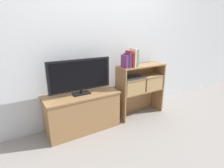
{
  "coord_description": "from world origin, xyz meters",
  "views": [
    {
      "loc": [
        -1.2,
        -1.83,
        1.31
      ],
      "look_at": [
        0.0,
        0.13,
        0.59
      ],
      "focal_mm": 28.0,
      "sensor_mm": 36.0,
      "label": 1
    }
  ],
  "objects_px": {
    "tv_stand": "(82,111)",
    "tv": "(80,76)",
    "storage_basket_left": "(132,85)",
    "book_crimson": "(129,59)",
    "laptop": "(132,78)",
    "book_olive": "(134,58)",
    "book_plum": "(125,61)",
    "book_navy": "(127,61)",
    "book_maroon": "(131,60)",
    "book_ivory": "(132,58)",
    "storage_basket_right": "(150,81)",
    "book_skyblue": "(136,60)"
  },
  "relations": [
    {
      "from": "tv_stand",
      "to": "tv",
      "type": "bearing_deg",
      "value": -90.0
    },
    {
      "from": "tv",
      "to": "storage_basket_left",
      "type": "bearing_deg",
      "value": -6.05
    },
    {
      "from": "storage_basket_left",
      "to": "book_crimson",
      "type": "bearing_deg",
      "value": -170.8
    },
    {
      "from": "laptop",
      "to": "book_olive",
      "type": "bearing_deg",
      "value": -43.31
    },
    {
      "from": "tv",
      "to": "book_plum",
      "type": "bearing_deg",
      "value": -8.8
    },
    {
      "from": "book_navy",
      "to": "laptop",
      "type": "relative_size",
      "value": 0.57
    },
    {
      "from": "book_plum",
      "to": "book_crimson",
      "type": "bearing_deg",
      "value": 0.0
    },
    {
      "from": "storage_basket_left",
      "to": "book_maroon",
      "type": "bearing_deg",
      "value": -164.9
    },
    {
      "from": "book_crimson",
      "to": "storage_basket_left",
      "type": "height_order",
      "value": "book_crimson"
    },
    {
      "from": "book_maroon",
      "to": "book_ivory",
      "type": "height_order",
      "value": "book_ivory"
    },
    {
      "from": "tv_stand",
      "to": "book_plum",
      "type": "xyz_separation_m",
      "value": [
        0.61,
        -0.1,
        0.64
      ]
    },
    {
      "from": "tv_stand",
      "to": "laptop",
      "type": "height_order",
      "value": "laptop"
    },
    {
      "from": "storage_basket_right",
      "to": "book_olive",
      "type": "bearing_deg",
      "value": -177.75
    },
    {
      "from": "book_maroon",
      "to": "laptop",
      "type": "relative_size",
      "value": 0.6
    },
    {
      "from": "book_navy",
      "to": "book_ivory",
      "type": "relative_size",
      "value": 0.75
    },
    {
      "from": "book_navy",
      "to": "storage_basket_right",
      "type": "xyz_separation_m",
      "value": [
        0.48,
        0.01,
        -0.37
      ]
    },
    {
      "from": "book_plum",
      "to": "book_ivory",
      "type": "relative_size",
      "value": 0.68
    },
    {
      "from": "book_olive",
      "to": "storage_basket_left",
      "type": "xyz_separation_m",
      "value": [
        -0.01,
        0.01,
        -0.4
      ]
    },
    {
      "from": "book_olive",
      "to": "storage_basket_right",
      "type": "xyz_separation_m",
      "value": [
        0.35,
        0.01,
        -0.4
      ]
    },
    {
      "from": "book_crimson",
      "to": "book_skyblue",
      "type": "relative_size",
      "value": 1.22
    },
    {
      "from": "book_olive",
      "to": "laptop",
      "type": "bearing_deg",
      "value": 136.69
    },
    {
      "from": "book_ivory",
      "to": "storage_basket_left",
      "type": "distance_m",
      "value": 0.41
    },
    {
      "from": "book_olive",
      "to": "tv",
      "type": "bearing_deg",
      "value": 173.07
    },
    {
      "from": "book_plum",
      "to": "storage_basket_right",
      "type": "height_order",
      "value": "book_plum"
    },
    {
      "from": "book_ivory",
      "to": "laptop",
      "type": "bearing_deg",
      "value": 35.62
    },
    {
      "from": "book_navy",
      "to": "book_crimson",
      "type": "distance_m",
      "value": 0.04
    },
    {
      "from": "tv",
      "to": "book_crimson",
      "type": "height_order",
      "value": "book_crimson"
    },
    {
      "from": "book_crimson",
      "to": "laptop",
      "type": "bearing_deg",
      "value": 9.2
    },
    {
      "from": "storage_basket_left",
      "to": "book_skyblue",
      "type": "bearing_deg",
      "value": -17.64
    },
    {
      "from": "tv_stand",
      "to": "laptop",
      "type": "distance_m",
      "value": 0.86
    },
    {
      "from": "tv_stand",
      "to": "book_ivory",
      "type": "xyz_separation_m",
      "value": [
        0.75,
        -0.1,
        0.68
      ]
    },
    {
      "from": "book_plum",
      "to": "book_ivory",
      "type": "distance_m",
      "value": 0.14
    },
    {
      "from": "book_skyblue",
      "to": "laptop",
      "type": "bearing_deg",
      "value": 162.36
    },
    {
      "from": "book_olive",
      "to": "book_skyblue",
      "type": "distance_m",
      "value": 0.04
    },
    {
      "from": "laptop",
      "to": "book_crimson",
      "type": "bearing_deg",
      "value": -170.8
    },
    {
      "from": "tv_stand",
      "to": "book_crimson",
      "type": "bearing_deg",
      "value": -8.06
    },
    {
      "from": "tv_stand",
      "to": "storage_basket_left",
      "type": "height_order",
      "value": "storage_basket_left"
    },
    {
      "from": "tv_stand",
      "to": "book_maroon",
      "type": "height_order",
      "value": "book_maroon"
    },
    {
      "from": "book_navy",
      "to": "book_skyblue",
      "type": "relative_size",
      "value": 1.03
    },
    {
      "from": "book_maroon",
      "to": "book_plum",
      "type": "bearing_deg",
      "value": 180.0
    },
    {
      "from": "book_navy",
      "to": "book_crimson",
      "type": "height_order",
      "value": "book_crimson"
    },
    {
      "from": "book_olive",
      "to": "book_plum",
      "type": "bearing_deg",
      "value": 180.0
    },
    {
      "from": "tv",
      "to": "book_maroon",
      "type": "relative_size",
      "value": 3.97
    },
    {
      "from": "book_plum",
      "to": "book_skyblue",
      "type": "bearing_deg",
      "value": 0.0
    },
    {
      "from": "book_maroon",
      "to": "tv_stand",
      "type": "bearing_deg",
      "value": 172.32
    },
    {
      "from": "book_crimson",
      "to": "book_ivory",
      "type": "distance_m",
      "value": 0.07
    },
    {
      "from": "book_skyblue",
      "to": "storage_basket_right",
      "type": "distance_m",
      "value": 0.49
    },
    {
      "from": "book_plum",
      "to": "book_ivory",
      "type": "height_order",
      "value": "book_ivory"
    },
    {
      "from": "tv_stand",
      "to": "tv",
      "type": "height_order",
      "value": "tv"
    },
    {
      "from": "book_crimson",
      "to": "storage_basket_left",
      "type": "distance_m",
      "value": 0.4
    }
  ]
}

